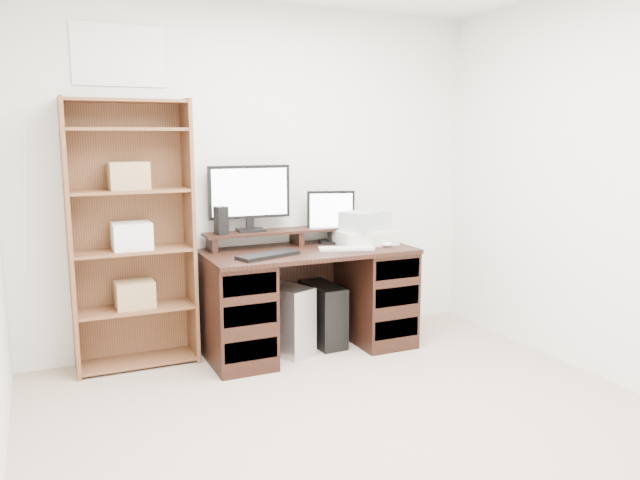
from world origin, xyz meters
TOP-DOWN VIEW (x-y plane):
  - room at (-0.00, 0.00)m, footprint 3.54×4.04m
  - desk at (0.23, 1.64)m, footprint 1.50×0.70m
  - riser_shelf at (0.23, 1.85)m, footprint 1.40×0.22m
  - monitor_wide at (-0.12, 1.90)m, footprint 0.60×0.16m
  - monitor_small at (0.50, 1.82)m, footprint 0.35×0.18m
  - speaker at (-0.36, 1.83)m, footprint 0.09×0.09m
  - keyboard_black at (-0.13, 1.49)m, footprint 0.47×0.28m
  - keyboard_white at (0.47, 1.51)m, footprint 0.41×0.24m
  - mouse at (0.80, 1.49)m, footprint 0.09×0.08m
  - printer at (0.71, 1.66)m, footprint 0.43×0.33m
  - basket at (0.71, 1.66)m, footprint 0.40×0.34m
  - tower_silver at (0.03, 1.68)m, footprint 0.40×0.54m
  - tower_black at (0.38, 1.71)m, footprint 0.21×0.47m
  - bookshelf at (-0.97, 1.86)m, footprint 0.80×0.30m

SIDE VIEW (x-z plane):
  - tower_black at x=0.38m, z-range 0.00..0.46m
  - tower_silver at x=0.03m, z-range 0.00..0.50m
  - desk at x=0.23m, z-range 0.01..0.76m
  - keyboard_white at x=0.47m, z-range 0.75..0.77m
  - keyboard_black at x=-0.13m, z-range 0.75..0.77m
  - mouse at x=0.80m, z-range 0.75..0.78m
  - printer at x=0.71m, z-range 0.75..0.86m
  - riser_shelf at x=0.23m, z-range 0.78..0.90m
  - bookshelf at x=-0.97m, z-range 0.02..1.82m
  - basket at x=0.71m, z-range 0.86..1.00m
  - monitor_small at x=0.50m, z-range 0.77..1.16m
  - speaker at x=-0.36m, z-range 0.87..1.07m
  - monitor_wide at x=-0.12m, z-range 0.90..1.37m
  - room at x=0.00m, z-range -0.02..2.52m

